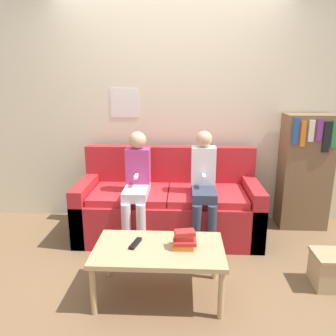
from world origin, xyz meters
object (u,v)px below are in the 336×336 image
at_px(person_right, 204,183).
at_px(bookshelf, 305,172).
at_px(person_left, 137,182).
at_px(tv_remote, 135,243).
at_px(couch, 169,207).
at_px(coffee_table, 159,253).

distance_m(person_right, bookshelf, 1.24).
height_order(person_left, bookshelf, bookshelf).
relative_size(tv_remote, bookshelf, 0.14).
xyz_separation_m(tv_remote, bookshelf, (1.70, 1.31, 0.22)).
bearing_deg(couch, person_right, -28.75).
relative_size(coffee_table, bookshelf, 0.77).
xyz_separation_m(coffee_table, person_right, (0.38, 0.87, 0.28)).
relative_size(coffee_table, person_right, 0.86).
relative_size(coffee_table, person_left, 0.86).
relative_size(person_right, tv_remote, 6.51).
distance_m(tv_remote, bookshelf, 2.16).
bearing_deg(tv_remote, bookshelf, 52.33).
distance_m(couch, coffee_table, 1.07).
height_order(coffee_table, tv_remote, tv_remote).
relative_size(person_right, bookshelf, 0.89).
xyz_separation_m(person_left, bookshelf, (1.80, 0.47, -0.00)).
bearing_deg(coffee_table, person_right, 66.57).
bearing_deg(person_left, coffee_table, -71.97).
height_order(coffee_table, bookshelf, bookshelf).
bearing_deg(person_left, tv_remote, -83.04).
bearing_deg(person_left, couch, 32.08).
bearing_deg(person_left, bookshelf, 14.73).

